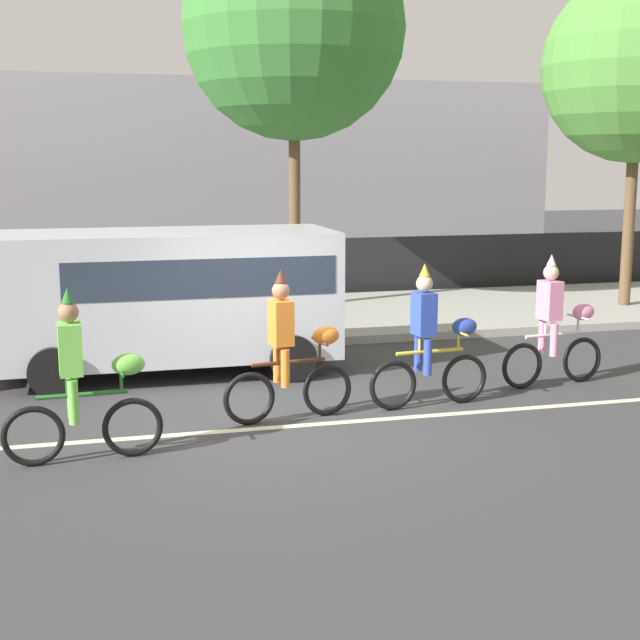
{
  "coord_description": "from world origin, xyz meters",
  "views": [
    {
      "loc": [
        -2.2,
        -10.83,
        3.27
      ],
      "look_at": [
        0.91,
        1.2,
        1.0
      ],
      "focal_mm": 50.0,
      "sensor_mm": 36.0,
      "label": 1
    }
  ],
  "objects_px": {
    "parade_cyclist_orange": "(290,355)",
    "parade_cyclist_pink": "(555,328)",
    "parade_cyclist_cobalt": "(431,345)",
    "parade_cyclist_lime": "(83,386)",
    "parked_van_silver": "(174,291)"
  },
  "relations": [
    {
      "from": "parade_cyclist_lime",
      "to": "parade_cyclist_cobalt",
      "type": "relative_size",
      "value": 1.0
    },
    {
      "from": "parade_cyclist_lime",
      "to": "parked_van_silver",
      "type": "bearing_deg",
      "value": 70.89
    },
    {
      "from": "parade_cyclist_lime",
      "to": "parade_cyclist_cobalt",
      "type": "height_order",
      "value": "same"
    },
    {
      "from": "parade_cyclist_cobalt",
      "to": "parade_cyclist_pink",
      "type": "bearing_deg",
      "value": 15.86
    },
    {
      "from": "parade_cyclist_lime",
      "to": "parade_cyclist_cobalt",
      "type": "distance_m",
      "value": 4.58
    },
    {
      "from": "parade_cyclist_lime",
      "to": "parade_cyclist_cobalt",
      "type": "xyz_separation_m",
      "value": [
        4.44,
        1.1,
        0.0
      ]
    },
    {
      "from": "parade_cyclist_orange",
      "to": "parade_cyclist_cobalt",
      "type": "distance_m",
      "value": 1.95
    },
    {
      "from": "parade_cyclist_orange",
      "to": "parked_van_silver",
      "type": "bearing_deg",
      "value": 111.58
    },
    {
      "from": "parade_cyclist_cobalt",
      "to": "parked_van_silver",
      "type": "xyz_separation_m",
      "value": [
        -3.1,
        2.78,
        0.44
      ]
    },
    {
      "from": "parade_cyclist_orange",
      "to": "parked_van_silver",
      "type": "xyz_separation_m",
      "value": [
        -1.16,
        2.92,
        0.44
      ]
    },
    {
      "from": "parade_cyclist_lime",
      "to": "parked_van_silver",
      "type": "height_order",
      "value": "parked_van_silver"
    },
    {
      "from": "parade_cyclist_orange",
      "to": "parade_cyclist_pink",
      "type": "bearing_deg",
      "value": 10.47
    },
    {
      "from": "parade_cyclist_pink",
      "to": "parked_van_silver",
      "type": "xyz_separation_m",
      "value": [
        -5.25,
        2.16,
        0.44
      ]
    },
    {
      "from": "parade_cyclist_lime",
      "to": "parade_cyclist_orange",
      "type": "height_order",
      "value": "same"
    },
    {
      "from": "parade_cyclist_lime",
      "to": "parade_cyclist_pink",
      "type": "relative_size",
      "value": 1.0
    }
  ]
}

